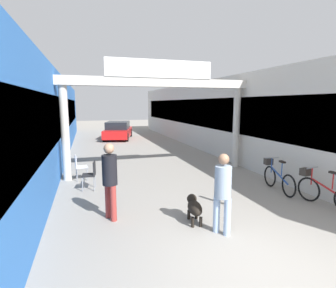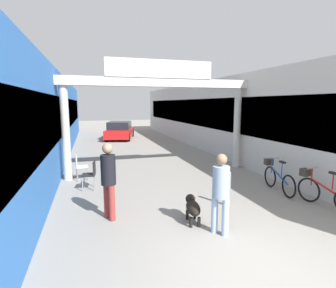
% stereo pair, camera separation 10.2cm
% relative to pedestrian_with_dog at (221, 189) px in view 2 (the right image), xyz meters
% --- Properties ---
extents(ground_plane, '(80.00, 80.00, 0.00)m').
position_rel_pedestrian_with_dog_xyz_m(ground_plane, '(0.05, -1.42, -0.96)').
color(ground_plane, gray).
extents(storefront_left, '(3.00, 26.00, 3.91)m').
position_rel_pedestrian_with_dog_xyz_m(storefront_left, '(-5.04, 9.58, 0.99)').
color(storefront_left, blue).
rests_on(storefront_left, ground_plane).
extents(storefront_right, '(3.00, 26.00, 3.91)m').
position_rel_pedestrian_with_dog_xyz_m(storefront_right, '(5.15, 9.58, 0.99)').
color(storefront_right, beige).
rests_on(storefront_right, ground_plane).
extents(arcade_sign_gateway, '(7.40, 0.47, 4.23)m').
position_rel_pedestrian_with_dog_xyz_m(arcade_sign_gateway, '(0.05, 5.03, 2.02)').
color(arcade_sign_gateway, beige).
rests_on(arcade_sign_gateway, ground_plane).
extents(pedestrian_with_dog, '(0.47, 0.47, 1.68)m').
position_rel_pedestrian_with_dog_xyz_m(pedestrian_with_dog, '(0.00, 0.00, 0.00)').
color(pedestrian_with_dog, '#A5BFE0').
rests_on(pedestrian_with_dog, ground_plane).
extents(pedestrian_companion, '(0.45, 0.45, 1.79)m').
position_rel_pedestrian_with_dog_xyz_m(pedestrian_companion, '(-2.12, 1.38, 0.07)').
color(pedestrian_companion, '#99332D').
rests_on(pedestrian_companion, ground_plane).
extents(dog_on_leash, '(0.41, 0.80, 0.57)m').
position_rel_pedestrian_with_dog_xyz_m(dog_on_leash, '(-0.33, 0.68, -0.61)').
color(dog_on_leash, black).
rests_on(dog_on_leash, ground_plane).
extents(bicycle_red_nearest, '(0.47, 1.68, 0.98)m').
position_rel_pedestrian_with_dog_xyz_m(bicycle_red_nearest, '(3.25, 0.54, -0.53)').
color(bicycle_red_nearest, black).
rests_on(bicycle_red_nearest, ground_plane).
extents(bicycle_blue_second, '(0.46, 1.68, 0.98)m').
position_rel_pedestrian_with_dog_xyz_m(bicycle_blue_second, '(2.97, 1.95, -0.53)').
color(bicycle_blue_second, black).
rests_on(bicycle_blue_second, ground_plane).
extents(bollard_post_metal, '(0.10, 0.10, 0.93)m').
position_rel_pedestrian_with_dog_xyz_m(bollard_post_metal, '(0.93, 1.29, -0.49)').
color(bollard_post_metal, gray).
rests_on(bollard_post_metal, ground_plane).
extents(cafe_chair_black_nearer, '(0.45, 0.45, 0.89)m').
position_rel_pedestrian_with_dog_xyz_m(cafe_chair_black_nearer, '(-2.51, 3.72, -0.42)').
color(cafe_chair_black_nearer, gray).
rests_on(cafe_chair_black_nearer, ground_plane).
extents(cafe_chair_aluminium_farther, '(0.44, 0.44, 0.89)m').
position_rel_pedestrian_with_dog_xyz_m(cafe_chair_aluminium_farther, '(-2.90, 4.91, -0.42)').
color(cafe_chair_aluminium_farther, gray).
rests_on(cafe_chair_aluminium_farther, ground_plane).
extents(parked_car_red, '(2.69, 4.31, 1.33)m').
position_rel_pedestrian_with_dog_xyz_m(parked_car_red, '(-0.32, 15.50, -0.32)').
color(parked_car_red, red).
rests_on(parked_car_red, ground_plane).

